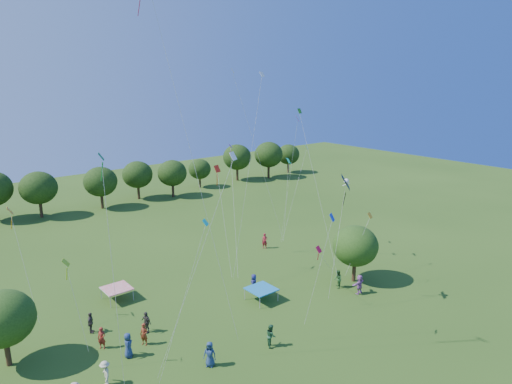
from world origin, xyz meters
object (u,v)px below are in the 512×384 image
object	(u,v)px
near_tree_north	(3,319)
tent_blue	(261,289)
red_high_kite	(161,37)
near_tree_east	(355,246)
tent_red_stripe	(117,288)
pirate_kite	(346,183)

from	to	relation	value
near_tree_north	tent_blue	size ratio (longest dim) A/B	2.39
tent_blue	red_high_kite	distance (m)	22.28
near_tree_east	red_high_kite	size ratio (longest dim) A/B	0.22
near_tree_north	near_tree_east	bearing A→B (deg)	-12.81
tent_blue	tent_red_stripe	bearing A→B (deg)	139.94
red_high_kite	near_tree_north	bearing A→B (deg)	140.23
near_tree_north	pirate_kite	bearing A→B (deg)	-19.51
tent_blue	red_high_kite	world-z (taller)	red_high_kite
pirate_kite	tent_blue	bearing A→B (deg)	136.42
tent_blue	pirate_kite	xyz separation A→B (m)	(4.81, -4.57, 9.33)
near_tree_north	near_tree_east	world-z (taller)	near_tree_east
pirate_kite	tent_red_stripe	bearing A→B (deg)	138.71
near_tree_east	red_high_kite	world-z (taller)	red_high_kite
near_tree_east	red_high_kite	bearing A→B (deg)	-177.60
near_tree_east	tent_red_stripe	xyz separation A→B (m)	(-18.49, 10.48, -2.44)
tent_blue	red_high_kite	bearing A→B (deg)	-161.54
near_tree_north	red_high_kite	bearing A→B (deg)	-39.77
near_tree_north	red_high_kite	size ratio (longest dim) A/B	0.22
tent_blue	red_high_kite	size ratio (longest dim) A/B	0.09
near_tree_north	red_high_kite	xyz separation A→B (m)	(8.54, -7.11, 17.20)
near_tree_north	pirate_kite	xyz separation A→B (m)	(23.45, -8.31, 6.95)
near_tree_north	tent_red_stripe	bearing A→B (deg)	24.33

